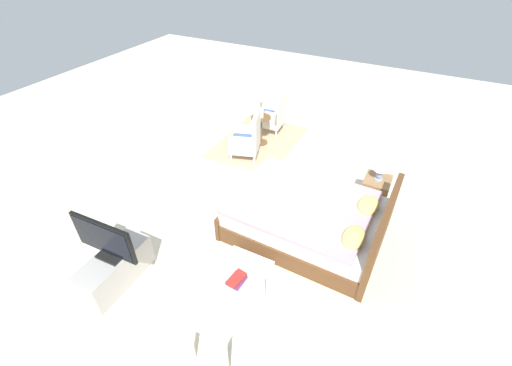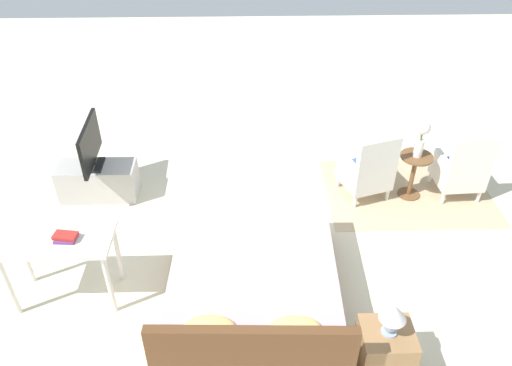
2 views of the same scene
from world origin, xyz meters
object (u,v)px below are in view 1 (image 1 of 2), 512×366
(side_table, at_px, (261,127))
(table_lamp, at_px, (381,168))
(armchair_by_window_right, at_px, (248,139))
(tv_flatscreen, at_px, (104,240))
(bed, at_px, (309,219))
(book_stack, at_px, (236,280))
(nightstand, at_px, (374,192))
(armchair_by_window_left, at_px, (273,115))
(flower_vase, at_px, (261,103))
(vanity_desk, at_px, (231,295))
(tv_stand, at_px, (116,268))

(side_table, relative_size, table_lamp, 1.82)
(armchair_by_window_right, height_order, tv_flatscreen, tv_flatscreen)
(bed, distance_m, armchair_by_window_right, 2.32)
(bed, xyz_separation_m, book_stack, (1.73, -0.21, 0.51))
(tv_flatscreen, bearing_deg, nightstand, 139.12)
(bed, xyz_separation_m, side_table, (-2.04, -1.80, 0.08))
(bed, relative_size, armchair_by_window_right, 2.40)
(table_lamp, bearing_deg, nightstand, -90.00)
(nightstand, distance_m, book_stack, 3.02)
(side_table, bearing_deg, bed, 41.49)
(armchair_by_window_left, distance_m, book_stack, 4.66)
(flower_vase, distance_m, vanity_desk, 4.19)
(flower_vase, distance_m, tv_flatscreen, 3.96)
(armchair_by_window_right, bearing_deg, bed, 50.96)
(armchair_by_window_left, height_order, vanity_desk, armchair_by_window_left)
(vanity_desk, bearing_deg, armchair_by_window_right, -154.44)
(tv_flatscreen, bearing_deg, vanity_desk, 93.01)
(tv_stand, distance_m, vanity_desk, 1.72)
(tv_flatscreen, height_order, book_stack, tv_flatscreen)
(flower_vase, relative_size, table_lamp, 1.45)
(side_table, xyz_separation_m, table_lamp, (0.95, 2.52, 0.37))
(armchair_by_window_left, relative_size, tv_flatscreen, 1.06)
(bed, distance_m, tv_flatscreen, 2.73)
(armchair_by_window_right, height_order, table_lamp, armchair_by_window_right)
(bed, bearing_deg, vanity_desk, -7.06)
(bed, distance_m, nightstand, 1.30)
(bed, bearing_deg, side_table, -138.51)
(flower_vase, bearing_deg, nightstand, 69.35)
(flower_vase, bearing_deg, armchair_by_window_left, 179.76)
(bed, relative_size, flower_vase, 4.63)
(book_stack, bearing_deg, vanity_desk, -8.94)
(side_table, distance_m, vanity_desk, 4.19)
(vanity_desk, bearing_deg, flower_vase, -157.85)
(flower_vase, height_order, table_lamp, flower_vase)
(table_lamp, bearing_deg, bed, -33.24)
(armchair_by_window_right, xyz_separation_m, flower_vase, (-0.58, 0.00, 0.51))
(book_stack, bearing_deg, nightstand, 161.85)
(table_lamp, bearing_deg, side_table, -110.64)
(vanity_desk, relative_size, book_stack, 4.50)
(side_table, bearing_deg, tv_flatscreen, -1.29)
(table_lamp, bearing_deg, armchair_by_window_left, -121.58)
(armchair_by_window_right, bearing_deg, vanity_desk, 25.56)
(side_table, distance_m, nightstand, 2.69)
(armchair_by_window_left, bearing_deg, side_table, -0.24)
(tv_stand, relative_size, tv_flatscreen, 1.11)
(vanity_desk, bearing_deg, tv_flatscreen, -86.99)
(tv_stand, bearing_deg, nightstand, 139.10)
(vanity_desk, distance_m, book_stack, 0.18)
(bed, bearing_deg, armchair_by_window_right, -129.04)
(flower_vase, distance_m, nightstand, 2.76)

